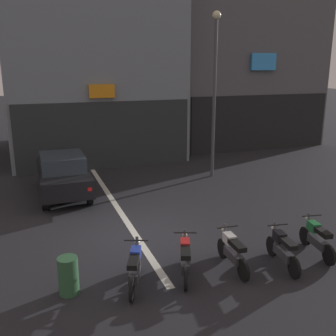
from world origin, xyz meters
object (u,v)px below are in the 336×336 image
at_px(motorcycle_black_row_right_mid, 283,249).
at_px(motorcycle_green_row_rightmost, 317,238).
at_px(car_black_crossing_near, 63,174).
at_px(trash_bin, 68,276).
at_px(motorcycle_red_row_left_mid, 185,258).
at_px(street_lamp, 215,80).
at_px(motorcycle_white_row_centre, 232,251).
at_px(motorcycle_blue_row_leftmost, 135,267).

bearing_deg(motorcycle_black_row_right_mid, motorcycle_green_row_rightmost, 10.22).
height_order(car_black_crossing_near, trash_bin, car_black_crossing_near).
bearing_deg(car_black_crossing_near, motorcycle_red_row_left_mid, -72.97).
distance_m(street_lamp, motorcycle_white_row_centre, 9.11).
relative_size(car_black_crossing_near, motorcycle_red_row_left_mid, 2.59).
relative_size(motorcycle_blue_row_leftmost, motorcycle_black_row_right_mid, 0.95).
bearing_deg(car_black_crossing_near, street_lamp, 5.34).
height_order(motorcycle_red_row_left_mid, trash_bin, motorcycle_red_row_left_mid).
bearing_deg(motorcycle_white_row_centre, car_black_crossing_near, 115.48).
xyz_separation_m(car_black_crossing_near, motorcycle_red_row_left_mid, (2.13, -6.97, -0.43)).
bearing_deg(car_black_crossing_near, motorcycle_blue_row_leftmost, -82.56).
xyz_separation_m(motorcycle_blue_row_leftmost, motorcycle_black_row_right_mid, (3.66, -0.36, 0.00)).
bearing_deg(motorcycle_red_row_left_mid, car_black_crossing_near, 107.03).
distance_m(street_lamp, trash_bin, 10.92).
xyz_separation_m(street_lamp, motorcycle_blue_row_leftmost, (-5.63, -7.60, -3.78)).
bearing_deg(street_lamp, car_black_crossing_near, -174.66).
relative_size(motorcycle_black_row_right_mid, trash_bin, 1.96).
distance_m(motorcycle_black_row_right_mid, motorcycle_green_row_rightmost, 1.24).
bearing_deg(motorcycle_white_row_centre, motorcycle_blue_row_leftmost, 178.88).
relative_size(motorcycle_green_row_rightmost, trash_bin, 1.95).
bearing_deg(motorcycle_blue_row_leftmost, motorcycle_green_row_rightmost, -1.59).
height_order(motorcycle_red_row_left_mid, motorcycle_green_row_rightmost, same).
relative_size(motorcycle_blue_row_leftmost, motorcycle_white_row_centre, 0.94).
relative_size(motorcycle_blue_row_leftmost, motorcycle_red_row_left_mid, 0.99).
xyz_separation_m(motorcycle_white_row_centre, motorcycle_green_row_rightmost, (2.45, -0.09, 0.00)).
height_order(motorcycle_white_row_centre, motorcycle_black_row_right_mid, same).
bearing_deg(motorcycle_black_row_right_mid, motorcycle_white_row_centre, 165.86).
height_order(car_black_crossing_near, motorcycle_black_row_right_mid, car_black_crossing_near).
bearing_deg(motorcycle_blue_row_leftmost, motorcycle_black_row_right_mid, -5.55).
xyz_separation_m(motorcycle_blue_row_leftmost, motorcycle_red_row_left_mid, (1.22, 0.02, 0.00)).
xyz_separation_m(street_lamp, motorcycle_black_row_right_mid, (-1.96, -7.95, -3.78)).
xyz_separation_m(car_black_crossing_near, street_lamp, (6.54, 0.61, 3.36)).
height_order(motorcycle_red_row_left_mid, motorcycle_black_row_right_mid, same).
bearing_deg(trash_bin, motorcycle_green_row_rightmost, -2.96).
bearing_deg(motorcycle_red_row_left_mid, motorcycle_black_row_right_mid, -8.65).
relative_size(car_black_crossing_near, trash_bin, 4.83).
xyz_separation_m(motorcycle_green_row_rightmost, trash_bin, (-6.32, 0.33, -0.03)).
relative_size(street_lamp, motorcycle_green_row_rightmost, 4.22).
height_order(street_lamp, motorcycle_white_row_centre, street_lamp).
distance_m(street_lamp, motorcycle_blue_row_leftmost, 10.18).
relative_size(car_black_crossing_near, motorcycle_green_row_rightmost, 2.47).
relative_size(street_lamp, motorcycle_red_row_left_mid, 4.41).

